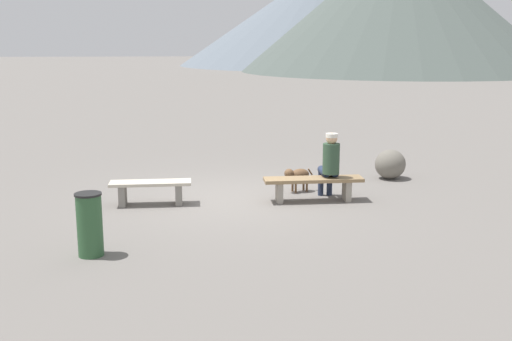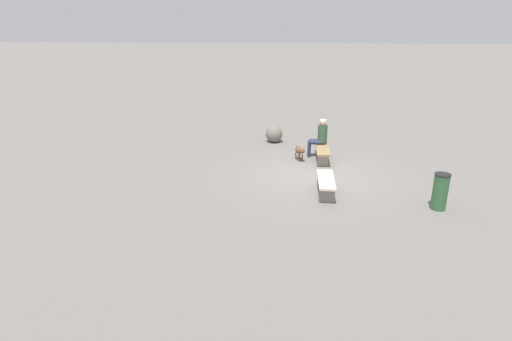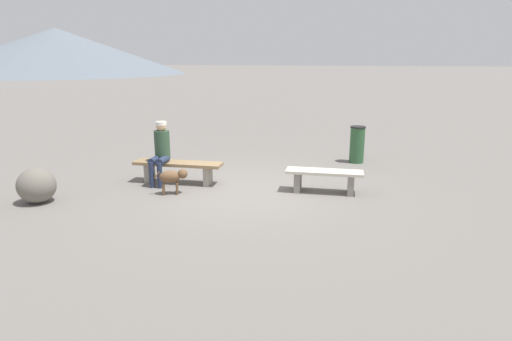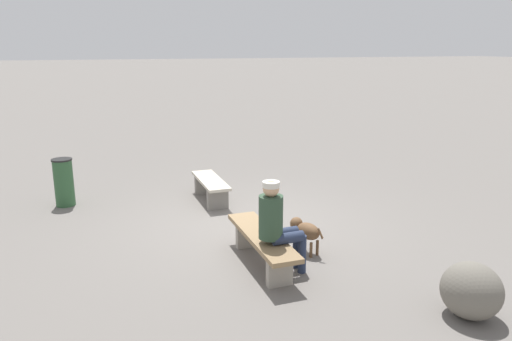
{
  "view_description": "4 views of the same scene",
  "coord_description": "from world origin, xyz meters",
  "px_view_note": "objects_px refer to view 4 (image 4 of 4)",
  "views": [
    {
      "loc": [
        -0.7,
        -11.58,
        3.05
      ],
      "look_at": [
        0.48,
        -0.06,
        0.58
      ],
      "focal_mm": 43.06,
      "sensor_mm": 36.0,
      "label": 1
    },
    {
      "loc": [
        -11.95,
        0.59,
        4.3
      ],
      "look_at": [
        -1.18,
        1.67,
        0.49
      ],
      "focal_mm": 28.81,
      "sensor_mm": 36.0,
      "label": 2
    },
    {
      "loc": [
        -1.89,
        8.34,
        2.67
      ],
      "look_at": [
        -0.33,
        0.65,
        0.62
      ],
      "focal_mm": 31.16,
      "sensor_mm": 36.0,
      "label": 3
    },
    {
      "loc": [
        7.55,
        -2.54,
        3.02
      ],
      "look_at": [
        -0.97,
        0.51,
        0.7
      ],
      "focal_mm": 34.26,
      "sensor_mm": 36.0,
      "label": 4
    }
  ],
  "objects_px": {
    "bench_right": "(262,242)",
    "seated_person": "(277,221)",
    "dog": "(306,230)",
    "boulder": "(471,291)",
    "bench_left": "(211,186)",
    "trash_bin": "(64,182)"
  },
  "relations": [
    {
      "from": "bench_left",
      "to": "dog",
      "type": "distance_m",
      "value": 3.0
    },
    {
      "from": "bench_left",
      "to": "boulder",
      "type": "relative_size",
      "value": 2.19
    },
    {
      "from": "seated_person",
      "to": "boulder",
      "type": "height_order",
      "value": "seated_person"
    },
    {
      "from": "trash_bin",
      "to": "dog",
      "type": "bearing_deg",
      "value": 43.69
    },
    {
      "from": "trash_bin",
      "to": "bench_left",
      "type": "bearing_deg",
      "value": 76.04
    },
    {
      "from": "seated_person",
      "to": "trash_bin",
      "type": "relative_size",
      "value": 1.43
    },
    {
      "from": "bench_left",
      "to": "bench_right",
      "type": "relative_size",
      "value": 0.8
    },
    {
      "from": "bench_left",
      "to": "seated_person",
      "type": "bearing_deg",
      "value": 0.74
    },
    {
      "from": "seated_person",
      "to": "bench_left",
      "type": "bearing_deg",
      "value": 179.24
    },
    {
      "from": "trash_bin",
      "to": "boulder",
      "type": "xyz_separation_m",
      "value": [
        5.86,
        4.43,
        -0.14
      ]
    },
    {
      "from": "seated_person",
      "to": "bench_right",
      "type": "bearing_deg",
      "value": -166.16
    },
    {
      "from": "bench_left",
      "to": "boulder",
      "type": "height_order",
      "value": "boulder"
    },
    {
      "from": "dog",
      "to": "boulder",
      "type": "xyz_separation_m",
      "value": [
        2.27,
        1.0,
        -0.02
      ]
    },
    {
      "from": "bench_left",
      "to": "boulder",
      "type": "xyz_separation_m",
      "value": [
        5.18,
        1.7,
        0.02
      ]
    },
    {
      "from": "seated_person",
      "to": "dog",
      "type": "bearing_deg",
      "value": 125.97
    },
    {
      "from": "bench_right",
      "to": "dog",
      "type": "distance_m",
      "value": 0.78
    },
    {
      "from": "dog",
      "to": "boulder",
      "type": "distance_m",
      "value": 2.48
    },
    {
      "from": "bench_right",
      "to": "seated_person",
      "type": "xyz_separation_m",
      "value": [
        0.33,
        0.09,
        0.41
      ]
    },
    {
      "from": "bench_right",
      "to": "trash_bin",
      "type": "relative_size",
      "value": 2.05
    },
    {
      "from": "bench_left",
      "to": "dog",
      "type": "relative_size",
      "value": 2.43
    },
    {
      "from": "bench_left",
      "to": "trash_bin",
      "type": "height_order",
      "value": "trash_bin"
    },
    {
      "from": "trash_bin",
      "to": "boulder",
      "type": "bearing_deg",
      "value": 37.1
    }
  ]
}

